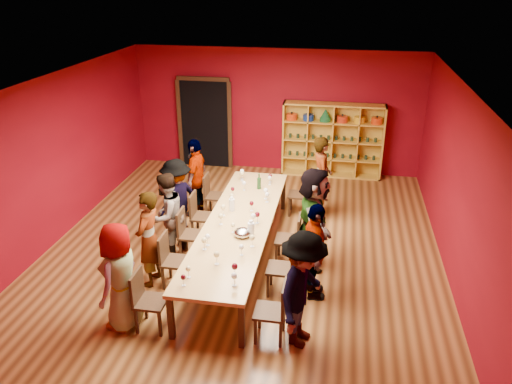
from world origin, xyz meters
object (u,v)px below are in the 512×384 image
person_left_2 (166,216)px  person_left_4 (196,178)px  person_right_0 (303,290)px  chair_person_right_1 (286,265)px  chair_person_left_4 (212,193)px  person_right_2 (313,218)px  wine_bottle (259,183)px  chair_person_left_0 (145,297)px  chair_person_left_2 (187,231)px  chair_person_right_4 (303,192)px  shelving_unit (332,137)px  chair_person_right_0 (276,308)px  person_right_1 (314,252)px  spittoon_bowl (242,233)px  person_left_0 (120,277)px  chair_person_right_2 (292,237)px  person_left_1 (149,239)px  person_right_4 (321,177)px  chair_person_left_3 (199,213)px  tasting_table (239,224)px  person_left_3 (177,199)px  chair_person_left_1 (171,257)px

person_left_2 → person_left_4: bearing=-161.1°
person_right_0 → chair_person_right_1: size_ratio=1.87×
chair_person_left_4 → person_right_2: bearing=-35.3°
wine_bottle → chair_person_left_0: bearing=-106.4°
chair_person_left_2 → chair_person_right_4: bearing=48.2°
shelving_unit → chair_person_right_0: bearing=-94.5°
person_right_0 → chair_person_right_1: person_right_0 is taller
person_right_1 → spittoon_bowl: (-1.17, 0.34, 0.03)m
person_left_2 → spittoon_bowl: (1.43, -0.46, 0.04)m
chair_person_right_0 → chair_person_right_1: 1.08m
person_left_0 → chair_person_right_2: person_left_0 is taller
person_left_1 → chair_person_right_2: 2.41m
person_right_4 → wine_bottle: (-1.17, -0.56, 0.02)m
chair_person_left_2 → person_right_4: 3.00m
chair_person_right_2 → chair_person_right_4: 1.90m
person_left_1 → person_right_0: size_ratio=0.96×
person_left_2 → chair_person_left_2: bearing=110.6°
person_left_2 → person_right_4: (2.54, 2.03, 0.08)m
chair_person_left_3 → chair_person_left_4: size_ratio=1.00×
person_left_4 → chair_person_right_0: size_ratio=1.83×
person_left_2 → chair_person_right_4: (2.18, 2.03, -0.27)m
tasting_table → person_left_1: (-1.25, -0.92, 0.10)m
chair_person_right_1 → person_right_0: bearing=-72.1°
person_left_4 → person_right_4: bearing=100.2°
tasting_table → person_left_3: person_left_3 is taller
shelving_unit → wine_bottle: (-1.30, -2.89, -0.11)m
chair_person_right_0 → person_right_0: size_ratio=0.53×
chair_person_left_3 → chair_person_right_1: (1.82, -1.51, 0.00)m
chair_person_left_1 → chair_person_left_2: bearing=90.0°
person_left_0 → chair_person_left_3: 2.70m
tasting_table → chair_person_right_2: size_ratio=5.06×
person_left_2 → person_right_0: (2.53, -1.87, 0.06)m
chair_person_left_2 → person_left_3: bearing=119.8°
chair_person_left_1 → person_right_1: (2.24, 0.09, 0.29)m
chair_person_left_4 → chair_person_right_2: size_ratio=1.00×
shelving_unit → chair_person_left_1: size_ratio=2.70×
chair_person_right_1 → person_left_1: bearing=-177.6°
chair_person_right_0 → person_left_3: bearing=130.7°
tasting_table → chair_person_right_0: bearing=-64.6°
person_left_0 → person_right_2: size_ratio=0.90×
person_right_1 → chair_person_left_1: bearing=82.1°
chair_person_left_0 → person_right_2: size_ratio=0.50×
person_left_3 → chair_person_right_4: size_ratio=1.72×
spittoon_bowl → person_right_4: bearing=66.0°
person_right_0 → person_right_2: size_ratio=0.94×
chair_person_left_3 → shelving_unit: bearing=57.7°
wine_bottle → person_left_3: bearing=-151.9°
person_right_0 → person_left_0: bearing=107.3°
tasting_table → chair_person_right_2: bearing=5.7°
chair_person_left_0 → person_left_0: (-0.34, 0.00, 0.30)m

